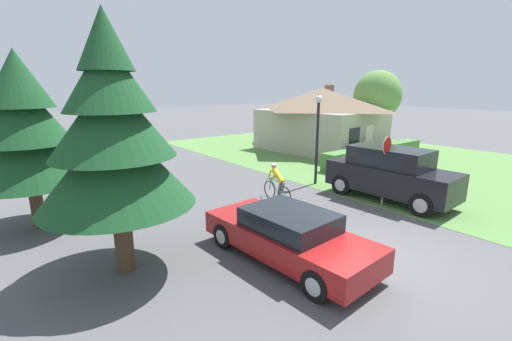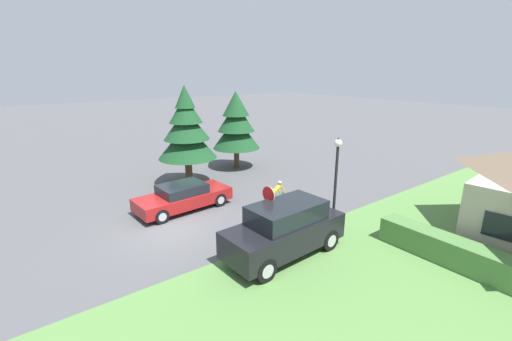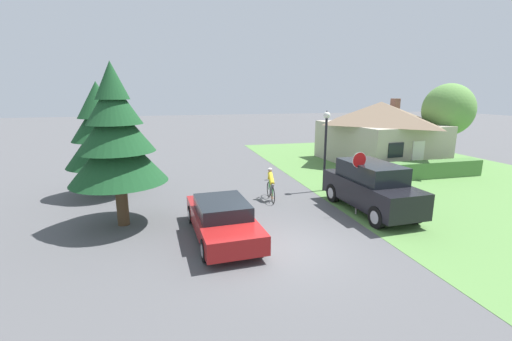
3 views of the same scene
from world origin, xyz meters
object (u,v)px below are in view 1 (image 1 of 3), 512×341
sedan_left_lane (288,235)px  stop_sign (386,158)px  cottage_house (321,118)px  conifer_tall_near (113,134)px  cyclist (277,184)px  deciduous_tree_right (377,95)px  parked_suv_right (390,174)px  conifer_tall_far (25,128)px  street_lamp (318,125)px

sedan_left_lane → stop_sign: bearing=-84.7°
cottage_house → conifer_tall_near: size_ratio=1.43×
sedan_left_lane → cyclist: bearing=-41.4°
cyclist → deciduous_tree_right: deciduous_tree_right is taller
cottage_house → parked_suv_right: cottage_house is taller
cottage_house → sedan_left_lane: size_ratio=1.76×
conifer_tall_far → deciduous_tree_right: deciduous_tree_right is taller
stop_sign → parked_suv_right: bearing=-170.0°
cyclist → street_lamp: (3.05, 0.80, 1.99)m
deciduous_tree_right → conifer_tall_near: bearing=-161.8°
street_lamp → deciduous_tree_right: bearing=21.3°
cottage_house → stop_sign: bearing=-132.7°
sedan_left_lane → parked_suv_right: (6.42, 1.07, 0.39)m
stop_sign → street_lamp: 3.68m
conifer_tall_near → cyclist: bearing=14.2°
stop_sign → deciduous_tree_right: deciduous_tree_right is taller
sedan_left_lane → conifer_tall_far: (-4.77, 6.45, 2.49)m
parked_suv_right → stop_sign: (-0.75, -0.21, 0.76)m
street_lamp → conifer_tall_near: 9.68m
cottage_house → deciduous_tree_right: deciduous_tree_right is taller
cyclist → deciduous_tree_right: 15.45m
sedan_left_lane → parked_suv_right: parked_suv_right is taller
street_lamp → conifer_tall_far: conifer_tall_far is taller
stop_sign → conifer_tall_far: 11.92m
stop_sign → deciduous_tree_right: bearing=-150.7°
conifer_tall_far → conifer_tall_near: bearing=-73.5°
stop_sign → conifer_tall_near: bearing=-12.9°
cottage_house → conifer_tall_near: bearing=-158.5°
cyclist → parked_suv_right: 4.41m
sedan_left_lane → stop_sign: (5.67, 0.86, 1.15)m
parked_suv_right → conifer_tall_far: conifer_tall_far is taller
cottage_house → street_lamp: (-7.00, -5.94, 0.48)m
street_lamp → conifer_tall_far: size_ratio=0.75×
cottage_house → stop_sign: size_ratio=3.28×
stop_sign → street_lamp: size_ratio=0.64×
cottage_house → deciduous_tree_right: bearing=-26.1°
stop_sign → deciduous_tree_right: 14.04m
sedan_left_lane → street_lamp: 7.65m
sedan_left_lane → conifer_tall_near: size_ratio=0.81×
conifer_tall_far → cottage_house: bearing=12.5°
stop_sign → conifer_tall_near: (-9.13, 1.18, 1.52)m
cottage_house → stop_sign: cottage_house is taller
cyclist → street_lamp: size_ratio=0.43×
cyclist → conifer_tall_near: (-6.30, -1.59, 2.62)m
stop_sign → conifer_tall_far: conifer_tall_far is taller
cyclist → stop_sign: bearing=-129.4°
deciduous_tree_right → cottage_house: bearing=159.4°
parked_suv_right → conifer_tall_far: bearing=62.1°
sedan_left_lane → cyclist: 4.61m
cottage_house → parked_suv_right: size_ratio=1.74×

